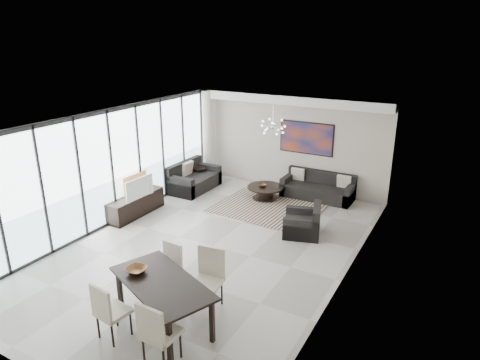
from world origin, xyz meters
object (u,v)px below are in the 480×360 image
Objects in this scene: tv_console at (136,205)px; television at (137,187)px; sofa_main at (318,189)px; dining_table at (162,286)px; coffee_table at (265,192)px.

television reaches higher than tv_console.
tv_console is at bearing -137.28° from sofa_main.
sofa_main is 6.81m from dining_table.
television reaches higher than dining_table.
sofa_main reaches higher than tv_console.
coffee_table is 1.55m from sofa_main.
sofa_main is 0.96× the size of dining_table.
dining_table is at bearing -92.75° from sofa_main.
dining_table reaches higher than tv_console.
tv_console is at bearing 137.45° from dining_table.
sofa_main is 1.17× the size of tv_console.
sofa_main is at bearing 31.48° from coffee_table.
dining_table is at bearing -42.55° from tv_console.
sofa_main is at bearing 87.25° from dining_table.
coffee_table is 0.49× the size of dining_table.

